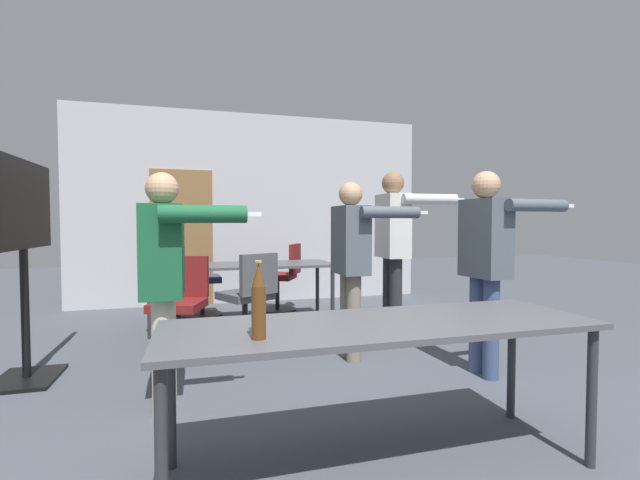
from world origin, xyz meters
TOP-DOWN VIEW (x-y plane):
  - back_wall at (-0.03, 5.31)m, footprint 5.46×0.12m
  - conference_table_near at (0.03, 0.47)m, footprint 2.18×0.70m
  - conference_table_far at (-0.34, 3.73)m, footprint 2.19×0.81m
  - tv_screen at (-2.18, 2.34)m, footprint 0.44×1.16m
  - person_right_polo at (-1.07, 1.49)m, footprint 0.74×0.68m
  - person_left_plaid at (0.49, 2.17)m, footprint 0.75×0.64m
  - person_near_casual at (1.19, 2.75)m, footprint 0.81×0.68m
  - person_far_watching at (1.39, 1.46)m, footprint 0.78×0.59m
  - office_chair_mid_tucked at (-0.90, 4.39)m, footprint 0.57×0.52m
  - office_chair_far_left at (-0.36, 3.00)m, footprint 0.64×0.67m
  - office_chair_side_rolled at (0.28, 4.43)m, footprint 0.67×0.64m
  - office_chair_far_right at (-1.04, 2.90)m, footprint 0.59×0.64m
  - beer_bottle at (-0.61, 0.32)m, footprint 0.06×0.06m

SIDE VIEW (x-z plane):
  - office_chair_far_right at x=-1.04m, z-range -0.03..0.88m
  - office_chair_far_left at x=-0.36m, z-range -0.03..0.91m
  - office_chair_side_rolled at x=0.28m, z-range -0.02..0.93m
  - office_chair_mid_tucked at x=-0.90m, z-range -0.02..0.94m
  - conference_table_near at x=0.03m, z-range 0.31..1.06m
  - conference_table_far at x=-0.34m, z-range 0.31..1.06m
  - beer_bottle at x=-0.61m, z-range 0.74..1.08m
  - person_right_polo at x=-1.07m, z-range 0.15..1.73m
  - person_left_plaid at x=0.49m, z-range 0.16..1.78m
  - person_far_watching at x=1.39m, z-range 0.18..1.84m
  - person_near_casual at x=1.19m, z-range 0.19..1.99m
  - tv_screen at x=-2.18m, z-range 0.24..1.99m
  - back_wall at x=-0.03m, z-range -0.01..2.95m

